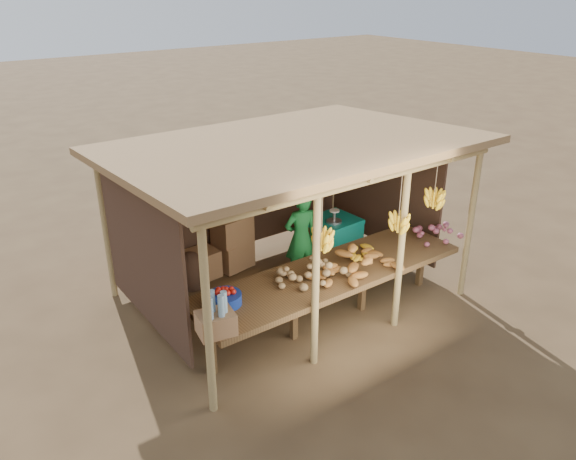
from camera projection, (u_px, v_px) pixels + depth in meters
ground at (288, 294)px, 8.38m from camera, size 60.00×60.00×0.00m
stall_structure at (294, 173)px, 7.58m from camera, size 4.70×3.50×2.43m
counter at (330, 276)px, 7.38m from camera, size 3.90×1.05×0.80m
potato_heap at (312, 268)px, 7.07m from camera, size 1.05×0.86×0.36m
sweet_potato_heap at (354, 260)px, 7.26m from camera, size 1.20×0.85×0.36m
onion_heap at (437, 228)px, 8.19m from camera, size 0.98×0.72×0.36m
banana_pile at (359, 244)px, 7.71m from camera, size 0.60×0.48×0.34m
tomato_basin at (225, 298)px, 6.59m from camera, size 0.39×0.39×0.21m
bottle_box at (216, 318)px, 6.00m from camera, size 0.44×0.38×0.50m
vendor at (301, 238)px, 8.44m from camera, size 0.59×0.44×1.48m
tarp_crate at (332, 239)px, 9.22m from camera, size 0.84×0.74×0.97m
carton_stack at (222, 249)px, 8.88m from camera, size 1.21×0.50×0.89m
burlap_sacks at (176, 274)px, 8.34m from camera, size 0.96×0.51×0.68m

